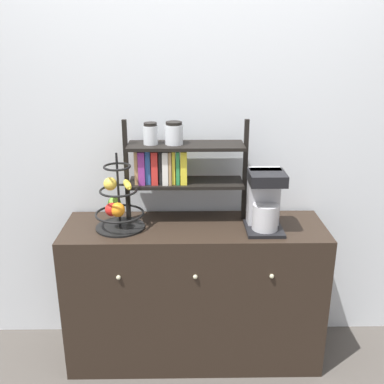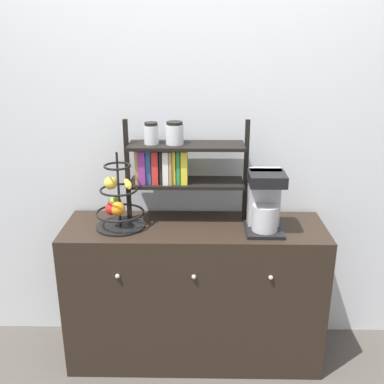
# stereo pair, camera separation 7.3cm
# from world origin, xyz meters

# --- Properties ---
(ground_plane) EXTENTS (12.00, 12.00, 0.00)m
(ground_plane) POSITION_xyz_m (0.00, 0.00, 0.00)
(ground_plane) COLOR #47423D
(wall_back) EXTENTS (7.00, 0.05, 2.60)m
(wall_back) POSITION_xyz_m (0.00, 0.48, 1.30)
(wall_back) COLOR silver
(wall_back) RESTS_ON ground_plane
(sideboard) EXTENTS (1.42, 0.45, 0.83)m
(sideboard) POSITION_xyz_m (0.00, 0.22, 0.42)
(sideboard) COLOR black
(sideboard) RESTS_ON ground_plane
(coffee_maker) EXTENTS (0.19, 0.22, 0.33)m
(coffee_maker) POSITION_xyz_m (0.37, 0.18, 0.99)
(coffee_maker) COLOR black
(coffee_maker) RESTS_ON sideboard
(fruit_stand) EXTENTS (0.26, 0.26, 0.42)m
(fruit_stand) POSITION_xyz_m (-0.41, 0.20, 0.97)
(fruit_stand) COLOR black
(fruit_stand) RESTS_ON sideboard
(shelf_hutch) EXTENTS (0.67, 0.20, 0.56)m
(shelf_hutch) POSITION_xyz_m (-0.12, 0.32, 1.17)
(shelf_hutch) COLOR black
(shelf_hutch) RESTS_ON sideboard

